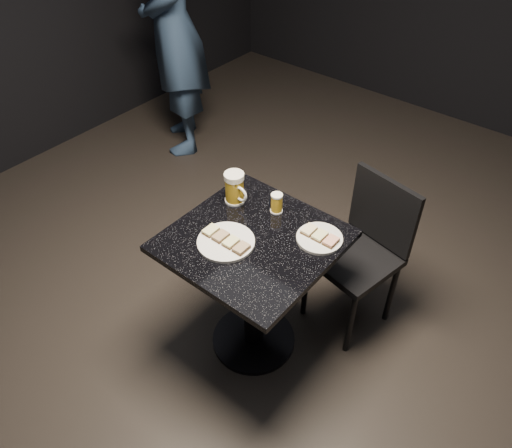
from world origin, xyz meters
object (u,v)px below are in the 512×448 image
object	(u,v)px
table	(253,276)
beer_tumbler	(277,203)
plate_large	(226,242)
beer_mug	(235,188)
patron	(173,25)
plate_small	(319,238)
chair	(364,246)

from	to	relation	value
table	beer_tumbler	xyz separation A→B (m)	(-0.03, 0.21, 0.29)
plate_large	beer_mug	xyz separation A→B (m)	(-0.16, 0.25, 0.07)
plate_large	patron	distance (m)	2.10
plate_small	table	distance (m)	0.38
table	beer_mug	size ratio (longest dim) A/B	4.75
patron	table	world-z (taller)	patron
patron	beer_mug	distance (m)	1.81
patron	beer_tumbler	distance (m)	1.95
plate_small	chair	xyz separation A→B (m)	(0.07, 0.34, -0.26)
plate_small	beer_tumbler	world-z (taller)	beer_tumbler
plate_small	beer_mug	size ratio (longest dim) A/B	1.30
patron	plate_small	bearing A→B (deg)	12.87
beer_tumbler	plate_large	bearing A→B (deg)	-96.90
table	chair	world-z (taller)	chair
patron	table	xyz separation A→B (m)	(1.71, -1.19, -0.46)
patron	table	distance (m)	2.14
plate_large	plate_small	distance (m)	0.41
plate_large	beer_tumbler	world-z (taller)	beer_tumbler
chair	beer_tumbler	bearing A→B (deg)	-137.80
table	chair	size ratio (longest dim) A/B	0.87
plate_large	patron	xyz separation A→B (m)	(-1.64, 1.29, 0.21)
beer_mug	chair	xyz separation A→B (m)	(0.53, 0.37, -0.33)
patron	beer_mug	xyz separation A→B (m)	(1.48, -1.04, -0.14)
patron	chair	bearing A→B (deg)	21.86
plate_large	chair	xyz separation A→B (m)	(0.37, 0.61, -0.26)
plate_small	beer_mug	world-z (taller)	beer_mug
plate_small	chair	world-z (taller)	chair
table	beer_mug	world-z (taller)	beer_mug
patron	beer_tumbler	size ratio (longest dim) A/B	19.71
plate_large	beer_tumbler	distance (m)	0.32
beer_mug	chair	world-z (taller)	beer_mug
table	chair	bearing A→B (deg)	59.89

